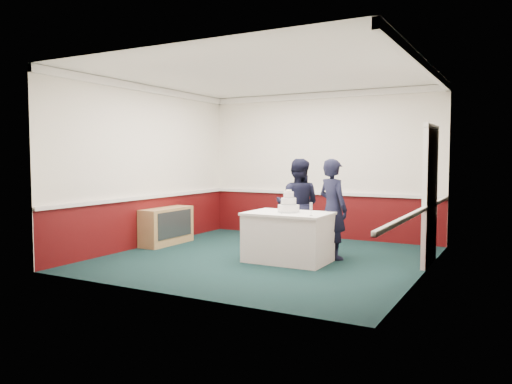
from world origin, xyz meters
The scene contains 9 objects.
ground centered at (0.00, 0.00, 0.00)m, with size 5.00×5.00×0.00m, color #112A2B.
room_shell centered at (0.08, 0.61, 1.97)m, with size 5.00×5.00×3.00m.
sideboard centered at (-2.28, 0.27, 0.35)m, with size 0.41×1.20×0.70m.
cake_table centered at (0.44, -0.05, 0.40)m, with size 1.32×0.92×0.79m.
wedding_cake centered at (0.44, -0.05, 0.90)m, with size 0.35×0.35×0.36m.
cake_knife centered at (0.41, -0.25, 0.79)m, with size 0.01×0.22×0.01m, color silver.
champagne_flute centered at (0.94, -0.33, 0.93)m, with size 0.05×0.05×0.21m.
person_man centered at (0.22, 0.82, 0.82)m, with size 0.80×0.62×1.64m, color black.
person_woman centered at (0.99, 0.49, 0.82)m, with size 0.60×0.39×1.64m, color black.
Camera 1 is at (3.75, -7.24, 1.67)m, focal length 35.00 mm.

